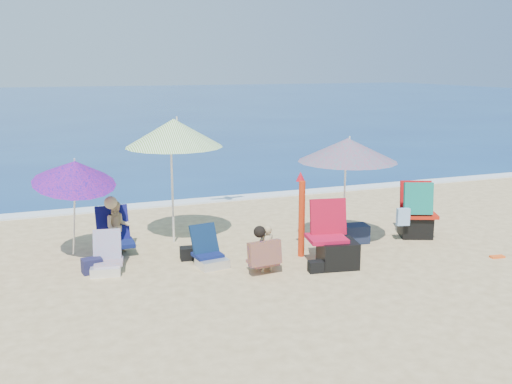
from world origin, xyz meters
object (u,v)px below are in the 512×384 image
object	(u,v)px
umbrella_blue	(75,172)
person_left	(117,227)
umbrella_turquoise	(348,150)
camp_chair_left	(335,247)
person_center	(265,250)
furled_umbrella	(301,211)
chair_navy	(209,255)
umbrella_striped	(174,133)
camp_chair_right	(416,217)
chair_rainbow	(107,262)

from	to	relation	value
umbrella_blue	person_left	bearing A→B (deg)	16.75
umbrella_turquoise	person_left	size ratio (longest dim) A/B	2.15
camp_chair_left	person_center	size ratio (longest dim) A/B	1.37
furled_umbrella	chair_navy	size ratio (longest dim) A/B	2.08
umbrella_turquoise	person_center	xyz separation A→B (m)	(-1.90, -0.80, -1.42)
umbrella_striped	furled_umbrella	bearing A→B (deg)	-39.50
camp_chair_right	person_left	distance (m)	5.68
chair_navy	camp_chair_left	world-z (taller)	camp_chair_left
umbrella_blue	person_center	size ratio (longest dim) A/B	2.36
umbrella_striped	umbrella_blue	size ratio (longest dim) A/B	1.26
umbrella_turquoise	furled_umbrella	size ratio (longest dim) A/B	1.53
umbrella_turquoise	umbrella_blue	bearing A→B (deg)	168.96
umbrella_turquoise	camp_chair_right	size ratio (longest dim) A/B	2.02
furled_umbrella	person_left	bearing A→B (deg)	156.57
chair_navy	camp_chair_right	bearing A→B (deg)	2.14
person_center	person_left	xyz separation A→B (m)	(-2.09, 1.90, 0.09)
umbrella_striped	chair_rainbow	size ratio (longest dim) A/B	3.46
umbrella_blue	person_left	distance (m)	1.27
person_left	umbrella_striped	bearing A→B (deg)	11.70
umbrella_turquoise	camp_chair_right	world-z (taller)	umbrella_turquoise
umbrella_blue	chair_navy	xyz separation A→B (m)	(2.02, -1.02, -1.37)
camp_chair_left	furled_umbrella	bearing A→B (deg)	114.72
umbrella_turquoise	chair_rainbow	size ratio (longest dim) A/B	3.29
umbrella_blue	chair_navy	world-z (taller)	umbrella_blue
person_left	person_center	bearing A→B (deg)	-42.23
umbrella_blue	furled_umbrella	world-z (taller)	umbrella_blue
camp_chair_left	person_left	world-z (taller)	camp_chair_left
person_center	camp_chair_right	bearing A→B (deg)	13.61
furled_umbrella	person_left	distance (m)	3.30
chair_navy	furled_umbrella	bearing A→B (deg)	-3.09
chair_rainbow	person_left	bearing A→B (deg)	72.83
umbrella_striped	chair_navy	bearing A→B (deg)	-81.38
furled_umbrella	umbrella_turquoise	bearing A→B (deg)	11.37
person_center	umbrella_blue	bearing A→B (deg)	148.24
umbrella_striped	person_left	world-z (taller)	umbrella_striped
person_center	umbrella_turquoise	bearing A→B (deg)	22.73
umbrella_striped	umbrella_blue	world-z (taller)	umbrella_striped
furled_umbrella	camp_chair_right	xyz separation A→B (m)	(2.57, 0.25, -0.41)
chair_navy	umbrella_striped	bearing A→B (deg)	98.62
furled_umbrella	chair_rainbow	distance (m)	3.38
chair_rainbow	camp_chair_right	world-z (taller)	camp_chair_right
furled_umbrella	person_center	xyz separation A→B (m)	(-0.91, -0.60, -0.43)
umbrella_blue	chair_navy	distance (m)	2.64
person_center	person_left	size ratio (longest dim) A/B	0.76
camp_chair_right	umbrella_striped	bearing A→B (deg)	163.77
chair_navy	person_center	distance (m)	1.03
umbrella_striped	furled_umbrella	xyz separation A→B (m)	(1.87, -1.54, -1.26)
umbrella_turquoise	umbrella_blue	distance (m)	4.75
camp_chair_left	person_center	distance (m)	1.23
furled_umbrella	camp_chair_right	world-z (taller)	furled_umbrella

